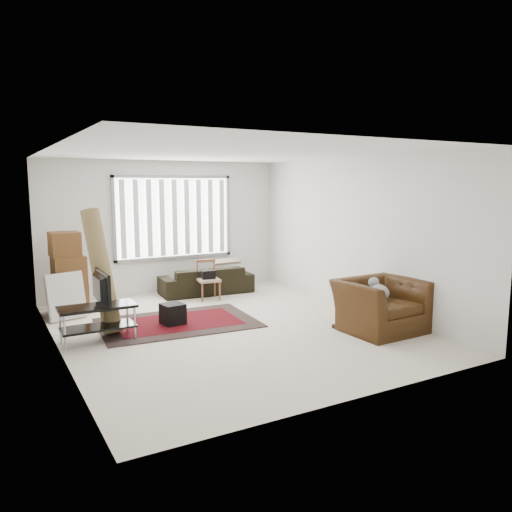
{
  "coord_description": "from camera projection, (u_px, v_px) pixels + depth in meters",
  "views": [
    {
      "loc": [
        -3.35,
        -6.82,
        2.25
      ],
      "look_at": [
        0.66,
        0.32,
        1.05
      ],
      "focal_mm": 35.0,
      "sensor_mm": 36.0,
      "label": 1
    }
  ],
  "objects": [
    {
      "name": "room",
      "position": [
        217.0,
        214.0,
        8.04
      ],
      "size": [
        6.0,
        6.02,
        2.71
      ],
      "color": "beige",
      "rests_on": "ground"
    },
    {
      "name": "persian_rug",
      "position": [
        178.0,
        323.0,
        8.07
      ],
      "size": [
        2.57,
        1.81,
        0.02
      ],
      "color": "black",
      "rests_on": "ground"
    },
    {
      "name": "tv_stand",
      "position": [
        97.0,
        316.0,
        7.09
      ],
      "size": [
        1.06,
        0.48,
        0.53
      ],
      "color": "black",
      "rests_on": "ground"
    },
    {
      "name": "tv",
      "position": [
        96.0,
        288.0,
        7.03
      ],
      "size": [
        0.11,
        0.86,
        0.49
      ],
      "primitive_type": "imported",
      "rotation": [
        0.0,
        0.0,
        1.57
      ],
      "color": "black",
      "rests_on": "tv_stand"
    },
    {
      "name": "subwoofer",
      "position": [
        173.0,
        314.0,
        7.95
      ],
      "size": [
        0.37,
        0.37,
        0.33
      ],
      "primitive_type": "cube",
      "rotation": [
        0.0,
        0.0,
        0.14
      ],
      "color": "black",
      "rests_on": "persian_rug"
    },
    {
      "name": "moving_boxes",
      "position": [
        68.0,
        276.0,
        8.65
      ],
      "size": [
        0.61,
        0.56,
        1.42
      ],
      "color": "brown",
      "rests_on": "ground"
    },
    {
      "name": "white_flatpack",
      "position": [
        66.0,
        296.0,
        8.27
      ],
      "size": [
        0.66,
        0.39,
        0.78
      ],
      "primitive_type": "cube",
      "rotation": [
        -0.21,
        0.0,
        0.25
      ],
      "color": "silver",
      "rests_on": "ground"
    },
    {
      "name": "rolled_rug",
      "position": [
        102.0,
        271.0,
        7.49
      ],
      "size": [
        0.5,
        0.89,
        1.88
      ],
      "primitive_type": "cylinder",
      "rotation": [
        -0.31,
        0.0,
        0.27
      ],
      "color": "brown",
      "rests_on": "ground"
    },
    {
      "name": "sofa",
      "position": [
        206.0,
        276.0,
        10.23
      ],
      "size": [
        1.93,
        0.94,
        0.72
      ],
      "primitive_type": "imported",
      "rotation": [
        0.0,
        0.0,
        3.07
      ],
      "color": "black",
      "rests_on": "ground"
    },
    {
      "name": "side_chair",
      "position": [
        208.0,
        278.0,
        9.71
      ],
      "size": [
        0.46,
        0.46,
        0.77
      ],
      "rotation": [
        0.0,
        0.0,
        -0.14
      ],
      "color": "#91775F",
      "rests_on": "ground"
    },
    {
      "name": "armchair",
      "position": [
        381.0,
        302.0,
        7.61
      ],
      "size": [
        1.25,
        1.1,
        0.91
      ],
      "rotation": [
        0.0,
        0.0,
        0.03
      ],
      "color": "#3A200B",
      "rests_on": "ground"
    }
  ]
}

